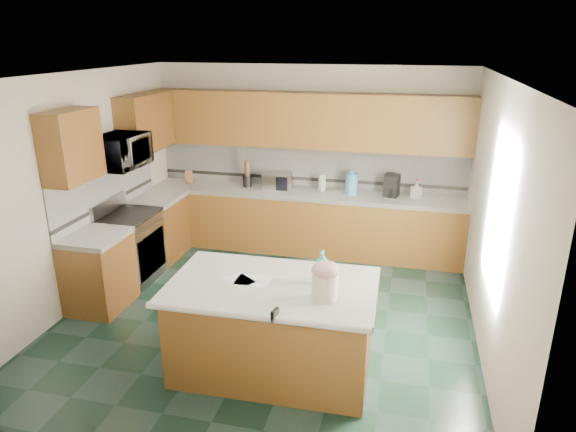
% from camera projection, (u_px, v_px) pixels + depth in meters
% --- Properties ---
extents(floor, '(4.60, 4.60, 0.00)m').
position_uv_depth(floor, '(268.00, 315.00, 5.96)').
color(floor, black).
rests_on(floor, ground).
extents(ceiling, '(4.60, 4.60, 0.00)m').
position_uv_depth(ceiling, '(265.00, 76.00, 5.07)').
color(ceiling, white).
rests_on(ceiling, ground).
extents(wall_back, '(4.60, 0.04, 2.70)m').
position_uv_depth(wall_back, '(309.00, 158.00, 7.64)').
color(wall_back, beige).
rests_on(wall_back, ground).
extents(wall_front, '(4.60, 0.04, 2.70)m').
position_uv_depth(wall_front, '(172.00, 311.00, 3.39)').
color(wall_front, beige).
rests_on(wall_front, ground).
extents(wall_left, '(0.04, 4.60, 2.70)m').
position_uv_depth(wall_left, '(77.00, 191.00, 6.02)').
color(wall_left, beige).
rests_on(wall_left, ground).
extents(wall_right, '(0.04, 4.60, 2.70)m').
position_uv_depth(wall_right, '(496.00, 222.00, 5.01)').
color(wall_right, beige).
rests_on(wall_right, ground).
extents(back_base_cab, '(4.60, 0.60, 0.86)m').
position_uv_depth(back_base_cab, '(304.00, 223.00, 7.66)').
color(back_base_cab, '#371C0B').
rests_on(back_base_cab, ground).
extents(back_countertop, '(4.60, 0.64, 0.06)m').
position_uv_depth(back_countertop, '(304.00, 194.00, 7.50)').
color(back_countertop, white).
rests_on(back_countertop, back_base_cab).
extents(back_upper_cab, '(4.60, 0.33, 0.78)m').
position_uv_depth(back_upper_cab, '(307.00, 120.00, 7.28)').
color(back_upper_cab, '#371C0B').
rests_on(back_upper_cab, wall_back).
extents(back_backsplash, '(4.60, 0.02, 0.63)m').
position_uv_depth(back_backsplash, '(308.00, 166.00, 7.65)').
color(back_backsplash, silver).
rests_on(back_backsplash, back_countertop).
extents(back_accent_band, '(4.60, 0.01, 0.05)m').
position_uv_depth(back_accent_band, '(308.00, 179.00, 7.71)').
color(back_accent_band, black).
rests_on(back_accent_band, back_countertop).
extents(left_base_cab_rear, '(0.60, 0.82, 0.86)m').
position_uv_depth(left_base_cab_rear, '(159.00, 229.00, 7.44)').
color(left_base_cab_rear, '#371C0B').
rests_on(left_base_cab_rear, ground).
extents(left_counter_rear, '(0.64, 0.82, 0.06)m').
position_uv_depth(left_counter_rear, '(156.00, 198.00, 7.29)').
color(left_counter_rear, white).
rests_on(left_counter_rear, left_base_cab_rear).
extents(left_base_cab_front, '(0.60, 0.72, 0.86)m').
position_uv_depth(left_base_cab_front, '(99.00, 273.00, 6.04)').
color(left_base_cab_front, '#371C0B').
rests_on(left_base_cab_front, ground).
extents(left_counter_front, '(0.64, 0.72, 0.06)m').
position_uv_depth(left_counter_front, '(94.00, 237.00, 5.89)').
color(left_counter_front, white).
rests_on(left_counter_front, left_base_cab_front).
extents(left_backsplash, '(0.02, 2.30, 0.63)m').
position_uv_depth(left_backsplash, '(107.00, 188.00, 6.56)').
color(left_backsplash, silver).
rests_on(left_backsplash, wall_left).
extents(left_accent_band, '(0.01, 2.30, 0.05)m').
position_uv_depth(left_accent_band, '(109.00, 202.00, 6.62)').
color(left_accent_band, black).
rests_on(left_accent_band, wall_left).
extents(left_upper_cab_rear, '(0.33, 1.09, 0.78)m').
position_uv_depth(left_upper_cab_rear, '(146.00, 123.00, 7.10)').
color(left_upper_cab_rear, '#371C0B').
rests_on(left_upper_cab_rear, wall_left).
extents(left_upper_cab_front, '(0.33, 0.72, 0.78)m').
position_uv_depth(left_upper_cab_front, '(71.00, 146.00, 5.57)').
color(left_upper_cab_front, '#371C0B').
rests_on(left_upper_cab_front, wall_left).
extents(range_body, '(0.60, 0.76, 0.88)m').
position_uv_depth(range_body, '(131.00, 249.00, 6.71)').
color(range_body, '#B7B7BC').
rests_on(range_body, ground).
extents(range_oven_door, '(0.02, 0.68, 0.55)m').
position_uv_depth(range_oven_door, '(152.00, 254.00, 6.66)').
color(range_oven_door, black).
rests_on(range_oven_door, range_body).
extents(range_cooktop, '(0.62, 0.78, 0.04)m').
position_uv_depth(range_cooktop, '(128.00, 216.00, 6.56)').
color(range_cooktop, black).
rests_on(range_cooktop, range_body).
extents(range_handle, '(0.02, 0.66, 0.02)m').
position_uv_depth(range_handle, '(151.00, 226.00, 6.53)').
color(range_handle, '#B7B7BC').
rests_on(range_handle, range_body).
extents(range_backguard, '(0.06, 0.76, 0.18)m').
position_uv_depth(range_backguard, '(108.00, 205.00, 6.58)').
color(range_backguard, '#B7B7BC').
rests_on(range_backguard, range_body).
extents(microwave, '(0.50, 0.73, 0.41)m').
position_uv_depth(microwave, '(120.00, 152.00, 6.29)').
color(microwave, '#B7B7BC').
rests_on(microwave, wall_left).
extents(island_base, '(1.83, 1.07, 0.86)m').
position_uv_depth(island_base, '(273.00, 330.00, 4.87)').
color(island_base, '#371C0B').
rests_on(island_base, ground).
extents(island_top, '(1.93, 1.17, 0.06)m').
position_uv_depth(island_top, '(272.00, 286.00, 4.72)').
color(island_top, white).
rests_on(island_top, island_base).
extents(island_bullnose, '(1.91, 0.10, 0.06)m').
position_uv_depth(island_bullnose, '(255.00, 317.00, 4.20)').
color(island_bullnose, white).
rests_on(island_bullnose, island_base).
extents(treat_jar, '(0.29, 0.29, 0.23)m').
position_uv_depth(treat_jar, '(325.00, 286.00, 4.41)').
color(treat_jar, silver).
rests_on(treat_jar, island_top).
extents(treat_jar_lid, '(0.24, 0.24, 0.15)m').
position_uv_depth(treat_jar_lid, '(325.00, 270.00, 4.36)').
color(treat_jar_lid, '#CB909C').
rests_on(treat_jar_lid, treat_jar).
extents(treat_jar_knob, '(0.08, 0.03, 0.03)m').
position_uv_depth(treat_jar_knob, '(325.00, 265.00, 4.34)').
color(treat_jar_knob, tan).
rests_on(treat_jar_knob, treat_jar_lid).
extents(treat_jar_knob_end_l, '(0.04, 0.04, 0.04)m').
position_uv_depth(treat_jar_knob_end_l, '(321.00, 264.00, 4.35)').
color(treat_jar_knob_end_l, tan).
rests_on(treat_jar_knob_end_l, treat_jar_lid).
extents(treat_jar_knob_end_r, '(0.04, 0.04, 0.04)m').
position_uv_depth(treat_jar_knob_end_r, '(330.00, 265.00, 4.34)').
color(treat_jar_knob_end_r, tan).
rests_on(treat_jar_knob_end_r, treat_jar_lid).
extents(soap_bottle_island, '(0.15, 0.15, 0.32)m').
position_uv_depth(soap_bottle_island, '(322.00, 267.00, 4.67)').
color(soap_bottle_island, '#31B1B2').
rests_on(soap_bottle_island, island_top).
extents(paper_sheet_a, '(0.32, 0.24, 0.00)m').
position_uv_depth(paper_sheet_a, '(253.00, 280.00, 4.77)').
color(paper_sheet_a, white).
rests_on(paper_sheet_a, island_top).
extents(paper_sheet_b, '(0.34, 0.32, 0.00)m').
position_uv_depth(paper_sheet_b, '(240.00, 280.00, 4.77)').
color(paper_sheet_b, white).
rests_on(paper_sheet_b, island_top).
extents(clamp_body, '(0.05, 0.10, 0.09)m').
position_uv_depth(clamp_body, '(275.00, 314.00, 4.17)').
color(clamp_body, black).
rests_on(clamp_body, island_top).
extents(clamp_handle, '(0.02, 0.07, 0.02)m').
position_uv_depth(clamp_handle, '(273.00, 320.00, 4.12)').
color(clamp_handle, black).
rests_on(clamp_handle, island_top).
extents(knife_block, '(0.16, 0.18, 0.22)m').
position_uv_depth(knife_block, '(189.00, 177.00, 7.91)').
color(knife_block, '#472814').
rests_on(knife_block, back_countertop).
extents(utensil_crock, '(0.13, 0.13, 0.16)m').
position_uv_depth(utensil_crock, '(247.00, 181.00, 7.74)').
color(utensil_crock, black).
rests_on(utensil_crock, back_countertop).
extents(utensil_bundle, '(0.08, 0.08, 0.24)m').
position_uv_depth(utensil_bundle, '(247.00, 168.00, 7.67)').
color(utensil_bundle, '#472814').
rests_on(utensil_bundle, utensil_crock).
extents(toaster_oven, '(0.45, 0.34, 0.24)m').
position_uv_depth(toaster_oven, '(277.00, 181.00, 7.59)').
color(toaster_oven, '#B7B7BC').
rests_on(toaster_oven, back_countertop).
extents(toaster_oven_door, '(0.38, 0.01, 0.20)m').
position_uv_depth(toaster_oven_door, '(275.00, 184.00, 7.47)').
color(toaster_oven_door, black).
rests_on(toaster_oven_door, toaster_oven).
extents(paper_towel, '(0.10, 0.10, 0.23)m').
position_uv_depth(paper_towel, '(322.00, 183.00, 7.49)').
color(paper_towel, white).
rests_on(paper_towel, back_countertop).
extents(paper_towel_base, '(0.15, 0.15, 0.01)m').
position_uv_depth(paper_towel_base, '(322.00, 191.00, 7.53)').
color(paper_towel_base, '#B7B7BC').
rests_on(paper_towel_base, back_countertop).
extents(water_jug, '(0.18, 0.18, 0.30)m').
position_uv_depth(water_jug, '(351.00, 184.00, 7.35)').
color(water_jug, '#61A6CD').
rests_on(water_jug, back_countertop).
extents(water_jug_neck, '(0.09, 0.09, 0.04)m').
position_uv_depth(water_jug_neck, '(352.00, 172.00, 7.29)').
color(water_jug_neck, '#61A6CD').
rests_on(water_jug_neck, water_jug).
extents(coffee_maker, '(0.23, 0.24, 0.32)m').
position_uv_depth(coffee_maker, '(392.00, 185.00, 7.24)').
color(coffee_maker, black).
rests_on(coffee_maker, back_countertop).
extents(coffee_carafe, '(0.13, 0.13, 0.13)m').
position_uv_depth(coffee_carafe, '(391.00, 193.00, 7.23)').
color(coffee_carafe, black).
rests_on(coffee_carafe, back_countertop).
extents(soap_bottle_back, '(0.16, 0.16, 0.25)m').
position_uv_depth(soap_bottle_back, '(416.00, 190.00, 7.15)').
color(soap_bottle_back, white).
rests_on(soap_bottle_back, back_countertop).
extents(soap_back_cap, '(0.02, 0.02, 0.03)m').
position_uv_depth(soap_back_cap, '(417.00, 180.00, 7.10)').
color(soap_back_cap, red).
rests_on(soap_back_cap, soap_bottle_back).
extents(window_light_proxy, '(0.02, 1.40, 1.10)m').
position_uv_depth(window_light_proxy, '(497.00, 214.00, 4.78)').
color(window_light_proxy, white).
rests_on(window_light_proxy, wall_right).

